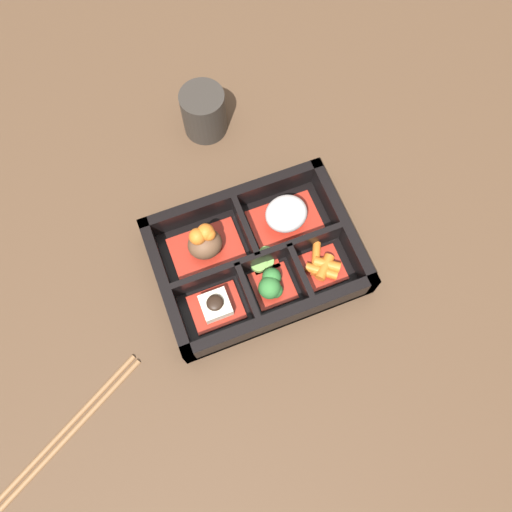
# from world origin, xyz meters

# --- Properties ---
(ground_plane) EXTENTS (3.00, 3.00, 0.00)m
(ground_plane) POSITION_xyz_m (0.00, 0.00, 0.00)
(ground_plane) COLOR #4C3523
(bento_base) EXTENTS (0.26, 0.19, 0.01)m
(bento_base) POSITION_xyz_m (0.00, 0.00, 0.01)
(bento_base) COLOR black
(bento_base) RESTS_ON ground_plane
(bento_rim) EXTENTS (0.26, 0.19, 0.05)m
(bento_rim) POSITION_xyz_m (0.00, -0.00, 0.02)
(bento_rim) COLOR black
(bento_rim) RESTS_ON ground_plane
(bowl_stew) EXTENTS (0.10, 0.07, 0.06)m
(bowl_stew) POSITION_xyz_m (-0.06, 0.04, 0.03)
(bowl_stew) COLOR maroon
(bowl_stew) RESTS_ON bento_base
(bowl_rice) EXTENTS (0.10, 0.07, 0.05)m
(bowl_rice) POSITION_xyz_m (0.06, 0.04, 0.03)
(bowl_rice) COLOR maroon
(bowl_rice) RESTS_ON bento_base
(bowl_tofu) EXTENTS (0.07, 0.05, 0.03)m
(bowl_tofu) POSITION_xyz_m (-0.07, -0.04, 0.02)
(bowl_tofu) COLOR maroon
(bowl_tofu) RESTS_ON bento_base
(bowl_greens) EXTENTS (0.05, 0.05, 0.03)m
(bowl_greens) POSITION_xyz_m (0.01, -0.05, 0.03)
(bowl_greens) COLOR maroon
(bowl_greens) RESTS_ON bento_base
(bowl_carrots) EXTENTS (0.05, 0.06, 0.02)m
(bowl_carrots) POSITION_xyz_m (0.08, -0.04, 0.02)
(bowl_carrots) COLOR maroon
(bowl_carrots) RESTS_ON bento_base
(bowl_pickles) EXTENTS (0.04, 0.03, 0.01)m
(bowl_pickles) POSITION_xyz_m (0.01, -0.01, 0.02)
(bowl_pickles) COLOR maroon
(bowl_pickles) RESTS_ON bento_base
(tea_cup) EXTENTS (0.06, 0.06, 0.07)m
(tea_cup) POSITION_xyz_m (0.01, 0.23, 0.04)
(tea_cup) COLOR #2D2823
(tea_cup) RESTS_ON ground_plane
(chopsticks) EXTENTS (0.22, 0.13, 0.01)m
(chopsticks) POSITION_xyz_m (-0.30, -0.12, 0.00)
(chopsticks) COLOR brown
(chopsticks) RESTS_ON ground_plane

